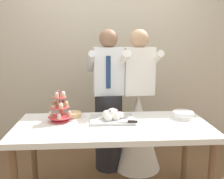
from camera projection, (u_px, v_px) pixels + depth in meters
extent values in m
cube|color=beige|center=(106.00, 46.00, 3.58)|extent=(5.20, 0.10, 2.90)
cube|color=white|center=(113.00, 127.00, 2.35)|extent=(1.80, 0.80, 0.05)
cylinder|color=brown|center=(34.00, 153.00, 2.69)|extent=(0.06, 0.06, 0.72)
cylinder|color=brown|center=(185.00, 149.00, 2.80)|extent=(0.06, 0.06, 0.72)
cylinder|color=#D83F4C|center=(60.00, 120.00, 2.44)|extent=(0.17, 0.17, 0.01)
cylinder|color=#D83F4C|center=(60.00, 106.00, 2.41)|extent=(0.01, 0.01, 0.31)
cylinder|color=#D83F4C|center=(60.00, 117.00, 2.44)|extent=(0.23, 0.23, 0.01)
cylinder|color=#D1B784|center=(69.00, 115.00, 2.44)|extent=(0.04, 0.04, 0.03)
sphere|color=#EAB7C6|center=(69.00, 112.00, 2.43)|extent=(0.04, 0.04, 0.04)
cylinder|color=#D1B784|center=(62.00, 112.00, 2.52)|extent=(0.04, 0.04, 0.03)
sphere|color=#D6B27A|center=(62.00, 110.00, 2.51)|extent=(0.04, 0.04, 0.04)
cylinder|color=#D1B784|center=(51.00, 115.00, 2.43)|extent=(0.04, 0.04, 0.03)
sphere|color=white|center=(51.00, 113.00, 2.42)|extent=(0.04, 0.04, 0.04)
cylinder|color=#D1B784|center=(59.00, 118.00, 2.35)|extent=(0.04, 0.04, 0.03)
sphere|color=#EAB7C6|center=(59.00, 115.00, 2.34)|extent=(0.04, 0.04, 0.04)
cylinder|color=#D83F4C|center=(60.00, 107.00, 2.42)|extent=(0.18, 0.18, 0.01)
cylinder|color=#D1B784|center=(66.00, 105.00, 2.42)|extent=(0.04, 0.04, 0.03)
sphere|color=#D6B27A|center=(66.00, 103.00, 2.42)|extent=(0.04, 0.04, 0.04)
cylinder|color=#D1B784|center=(63.00, 104.00, 2.47)|extent=(0.04, 0.04, 0.03)
sphere|color=brown|center=(63.00, 101.00, 2.47)|extent=(0.04, 0.04, 0.04)
cylinder|color=#D1B784|center=(56.00, 104.00, 2.45)|extent=(0.04, 0.04, 0.03)
sphere|color=#D6B27A|center=(56.00, 102.00, 2.45)|extent=(0.04, 0.04, 0.04)
cylinder|color=#D1B784|center=(54.00, 106.00, 2.38)|extent=(0.04, 0.04, 0.03)
sphere|color=brown|center=(54.00, 104.00, 2.37)|extent=(0.04, 0.04, 0.04)
cylinder|color=#D1B784|center=(61.00, 107.00, 2.36)|extent=(0.04, 0.04, 0.03)
sphere|color=white|center=(61.00, 104.00, 2.35)|extent=(0.04, 0.04, 0.04)
cylinder|color=#D83F4C|center=(59.00, 97.00, 2.40)|extent=(0.13, 0.13, 0.01)
cylinder|color=#D1B784|center=(63.00, 95.00, 2.40)|extent=(0.04, 0.04, 0.03)
sphere|color=white|center=(63.00, 93.00, 2.39)|extent=(0.04, 0.04, 0.04)
cylinder|color=#D1B784|center=(58.00, 95.00, 2.43)|extent=(0.04, 0.04, 0.03)
sphere|color=brown|center=(58.00, 92.00, 2.42)|extent=(0.04, 0.04, 0.04)
cylinder|color=#D1B784|center=(57.00, 96.00, 2.36)|extent=(0.04, 0.04, 0.03)
sphere|color=#EAB7C6|center=(57.00, 94.00, 2.36)|extent=(0.04, 0.04, 0.04)
cube|color=silver|center=(112.00, 119.00, 2.46)|extent=(0.42, 0.31, 0.02)
sphere|color=white|center=(120.00, 115.00, 2.45)|extent=(0.08, 0.08, 0.08)
sphere|color=white|center=(114.00, 114.00, 2.49)|extent=(0.10, 0.10, 0.10)
sphere|color=white|center=(110.00, 115.00, 2.49)|extent=(0.07, 0.07, 0.07)
sphere|color=white|center=(107.00, 115.00, 2.44)|extent=(0.10, 0.10, 0.10)
sphere|color=white|center=(108.00, 118.00, 2.38)|extent=(0.08, 0.08, 0.08)
sphere|color=white|center=(116.00, 117.00, 2.40)|extent=(0.08, 0.08, 0.08)
sphere|color=white|center=(112.00, 114.00, 2.44)|extent=(0.11, 0.11, 0.11)
sphere|color=#DB474C|center=(113.00, 109.00, 2.44)|extent=(0.02, 0.02, 0.02)
sphere|color=#2D1938|center=(110.00, 111.00, 2.41)|extent=(0.02, 0.02, 0.02)
sphere|color=#DB474C|center=(112.00, 109.00, 2.44)|extent=(0.02, 0.02, 0.02)
sphere|color=#DB474C|center=(113.00, 109.00, 2.45)|extent=(0.02, 0.02, 0.02)
sphere|color=#DB474C|center=(118.00, 111.00, 2.39)|extent=(0.02, 0.02, 0.02)
cube|color=silver|center=(116.00, 122.00, 2.34)|extent=(0.23, 0.06, 0.00)
cube|color=black|center=(133.00, 122.00, 2.32)|extent=(0.09, 0.04, 0.02)
cylinder|color=white|center=(182.00, 117.00, 2.54)|extent=(0.20, 0.20, 0.01)
cylinder|color=white|center=(183.00, 116.00, 2.53)|extent=(0.20, 0.20, 0.01)
cylinder|color=white|center=(183.00, 115.00, 2.54)|extent=(0.20, 0.20, 0.01)
cylinder|color=white|center=(183.00, 114.00, 2.53)|extent=(0.20, 0.20, 0.01)
cylinder|color=white|center=(183.00, 113.00, 2.53)|extent=(0.20, 0.20, 0.01)
cylinder|color=white|center=(183.00, 112.00, 2.53)|extent=(0.20, 0.20, 0.01)
cylinder|color=white|center=(74.00, 117.00, 2.54)|extent=(0.24, 0.24, 0.01)
cylinder|color=#D6B27A|center=(74.00, 115.00, 2.54)|extent=(0.15, 0.15, 0.05)
cylinder|color=#232328|center=(109.00, 132.00, 3.04)|extent=(0.32, 0.32, 0.92)
cube|color=white|center=(109.00, 71.00, 2.90)|extent=(0.35, 0.22, 0.54)
sphere|color=#8C664C|center=(108.00, 39.00, 2.82)|extent=(0.21, 0.21, 0.21)
cylinder|color=white|center=(91.00, 62.00, 2.85)|extent=(0.11, 0.49, 0.28)
cylinder|color=white|center=(124.00, 61.00, 2.90)|extent=(0.11, 0.49, 0.28)
cube|color=navy|center=(108.00, 72.00, 2.79)|extent=(0.05, 0.02, 0.36)
cone|color=white|center=(137.00, 131.00, 3.05)|extent=(0.56, 0.56, 0.92)
cube|color=white|center=(139.00, 71.00, 2.90)|extent=(0.36, 0.23, 0.54)
sphere|color=tan|center=(139.00, 39.00, 2.83)|extent=(0.21, 0.21, 0.21)
cylinder|color=white|center=(122.00, 62.00, 2.85)|extent=(0.12, 0.49, 0.28)
cylinder|color=white|center=(154.00, 61.00, 2.91)|extent=(0.12, 0.49, 0.28)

